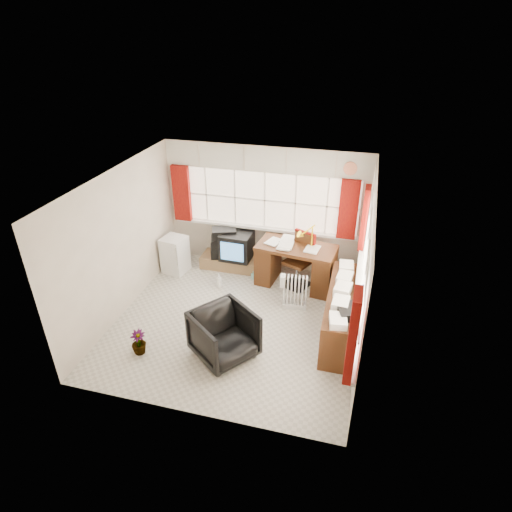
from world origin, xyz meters
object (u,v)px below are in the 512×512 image
at_px(radiator, 295,295).
at_px(crt_tv, 237,245).
at_px(tv_bench, 235,262).
at_px(mini_fridge, 175,255).
at_px(task_chair, 301,257).
at_px(credenza, 342,311).
at_px(desk, 296,264).
at_px(desk_lamp, 312,231).
at_px(office_chair, 224,335).

bearing_deg(radiator, crt_tv, 143.10).
height_order(radiator, tv_bench, radiator).
bearing_deg(radiator, mini_fridge, 166.26).
bearing_deg(crt_tv, task_chair, -9.50).
relative_size(credenza, crt_tv, 3.18).
xyz_separation_m(credenza, tv_bench, (-2.28, 1.52, -0.27)).
xyz_separation_m(desk, radiator, (0.13, -0.73, -0.20)).
bearing_deg(tv_bench, crt_tv, -10.24).
bearing_deg(mini_fridge, desk_lamp, 3.22).
relative_size(desk_lamp, radiator, 0.72).
relative_size(desk_lamp, office_chair, 0.54).
bearing_deg(credenza, desk_lamp, 119.62).
xyz_separation_m(desk_lamp, mini_fridge, (-2.70, -0.15, -0.79)).
height_order(desk, desk_lamp, desk_lamp).
height_order(desk, mini_fridge, desk).
distance_m(task_chair, office_chair, 2.45).
xyz_separation_m(radiator, mini_fridge, (-2.56, 0.63, 0.11)).
height_order(task_chair, credenza, task_chair).
distance_m(radiator, crt_tv, 1.76).
height_order(desk_lamp, credenza, desk_lamp).
distance_m(desk, mini_fridge, 2.44).
xyz_separation_m(crt_tv, mini_fridge, (-1.17, -0.42, -0.15)).
bearing_deg(desk, radiator, -80.25).
bearing_deg(crt_tv, radiator, -36.90).
height_order(tv_bench, crt_tv, crt_tv).
relative_size(desk_lamp, task_chair, 0.43).
height_order(radiator, mini_fridge, mini_fridge).
xyz_separation_m(desk, crt_tv, (-1.26, 0.31, 0.06)).
bearing_deg(office_chair, desk, 20.73).
height_order(office_chair, mini_fridge, office_chair).
distance_m(task_chair, radiator, 0.88).
xyz_separation_m(desk, desk_lamp, (0.27, 0.05, 0.70)).
bearing_deg(office_chair, mini_fridge, 77.17).
bearing_deg(credenza, mini_fridge, 162.19).
height_order(desk, office_chair, desk).
relative_size(task_chair, office_chair, 1.25).
height_order(crt_tv, mini_fridge, crt_tv).
relative_size(desk, radiator, 2.39).
height_order(office_chair, credenza, credenza).
distance_m(desk, crt_tv, 1.30).
bearing_deg(tv_bench, mini_fridge, -159.47).
height_order(office_chair, radiator, office_chair).
height_order(credenza, crt_tv, credenza).
relative_size(desk, office_chair, 1.79).
relative_size(credenza, mini_fridge, 2.67).
bearing_deg(task_chair, tv_bench, 170.47).
xyz_separation_m(task_chair, mini_fridge, (-2.52, -0.19, -0.20)).
bearing_deg(mini_fridge, office_chair, -50.56).
bearing_deg(radiator, office_chair, -118.32).
bearing_deg(radiator, credenza, -28.92).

